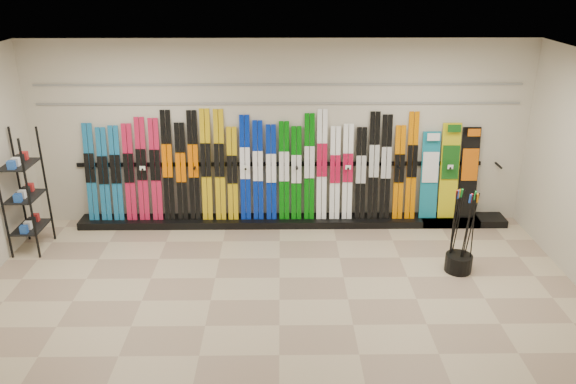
{
  "coord_description": "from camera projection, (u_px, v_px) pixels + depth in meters",
  "views": [
    {
      "loc": [
        0.04,
        -6.2,
        4.01
      ],
      "look_at": [
        0.12,
        1.0,
        1.1
      ],
      "focal_mm": 35.0,
      "sensor_mm": 36.0,
      "label": 1
    }
  ],
  "objects": [
    {
      "name": "ceiling",
      "position": [
        278.0,
        65.0,
        6.12
      ],
      "size": [
        8.0,
        8.0,
        0.0
      ],
      "primitive_type": "plane",
      "rotation": [
        3.14,
        0.0,
        0.0
      ],
      "color": "silver",
      "rests_on": "back_wall"
    },
    {
      "name": "floor",
      "position": [
        279.0,
        300.0,
        7.25
      ],
      "size": [
        8.0,
        8.0,
        0.0
      ],
      "primitive_type": "plane",
      "color": "gray",
      "rests_on": "ground"
    },
    {
      "name": "slatwall_rail_0",
      "position": [
        279.0,
        104.0,
        8.8
      ],
      "size": [
        7.6,
        0.02,
        0.03
      ],
      "primitive_type": "cube",
      "color": "gray",
      "rests_on": "back_wall"
    },
    {
      "name": "slatwall_rail_1",
      "position": [
        279.0,
        85.0,
        8.69
      ],
      "size": [
        7.6,
        0.02,
        0.03
      ],
      "primitive_type": "cube",
      "color": "gray",
      "rests_on": "back_wall"
    },
    {
      "name": "skis",
      "position": [
        252.0,
        170.0,
        9.07
      ],
      "size": [
        5.37,
        0.28,
        1.81
      ],
      "color": "#176398",
      "rests_on": "ski_rack_base"
    },
    {
      "name": "ski_poles",
      "position": [
        462.0,
        231.0,
        7.73
      ],
      "size": [
        0.31,
        0.32,
        1.18
      ],
      "color": "black",
      "rests_on": "pole_bin"
    },
    {
      "name": "back_wall",
      "position": [
        279.0,
        134.0,
        9.0
      ],
      "size": [
        8.0,
        0.0,
        8.0
      ],
      "primitive_type": "plane",
      "rotation": [
        1.57,
        0.0,
        0.0
      ],
      "color": "beige",
      "rests_on": "floor"
    },
    {
      "name": "ski_rack_base",
      "position": [
        293.0,
        221.0,
        9.34
      ],
      "size": [
        8.0,
        0.4,
        0.12
      ],
      "primitive_type": "cube",
      "color": "black",
      "rests_on": "floor"
    },
    {
      "name": "pole_bin",
      "position": [
        458.0,
        263.0,
        7.89
      ],
      "size": [
        0.37,
        0.37,
        0.25
      ],
      "primitive_type": "cylinder",
      "color": "black",
      "rests_on": "floor"
    },
    {
      "name": "accessory_rack",
      "position": [
        24.0,
        192.0,
        8.24
      ],
      "size": [
        0.4,
        0.6,
        1.83
      ],
      "primitive_type": "cube",
      "color": "black",
      "rests_on": "floor"
    },
    {
      "name": "snowboards",
      "position": [
        450.0,
        173.0,
        9.14
      ],
      "size": [
        0.93,
        0.24,
        1.57
      ],
      "color": "#14728C",
      "rests_on": "ski_rack_base"
    }
  ]
}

